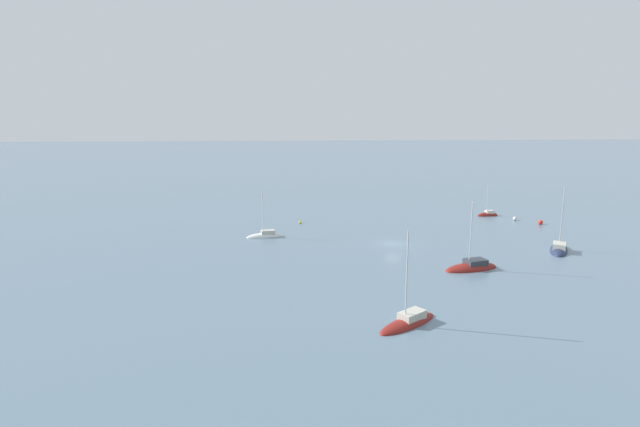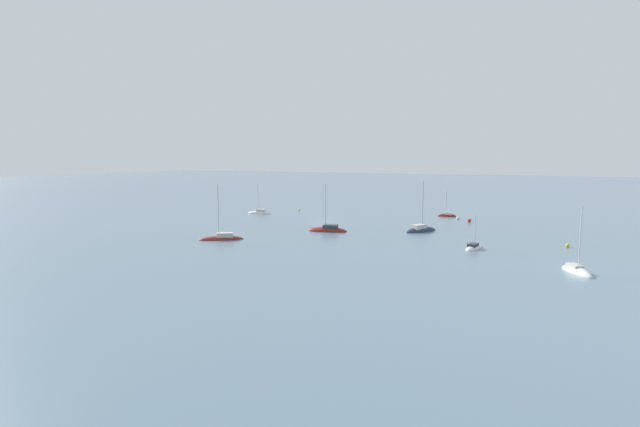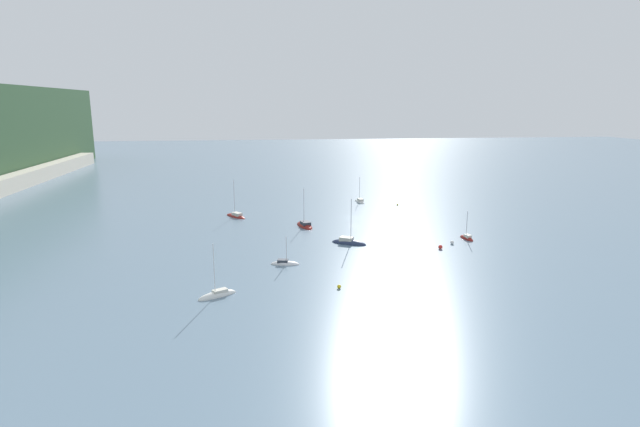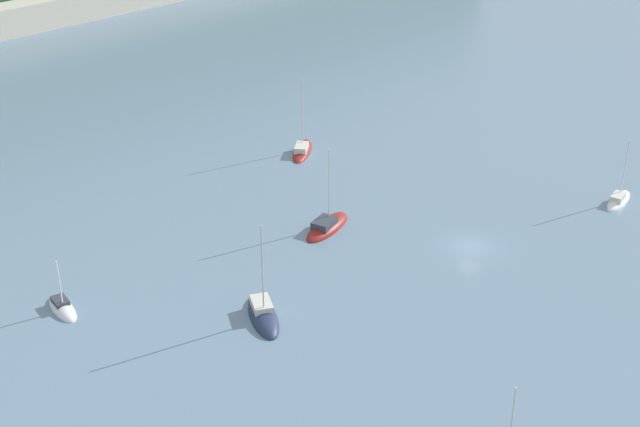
{
  "view_description": "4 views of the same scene",
  "coord_description": "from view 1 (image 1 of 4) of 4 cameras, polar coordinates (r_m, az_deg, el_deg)",
  "views": [
    {
      "loc": [
        17.44,
        76.63,
        20.79
      ],
      "look_at": [
        11.24,
        -8.43,
        3.46
      ],
      "focal_mm": 28.0,
      "sensor_mm": 36.0,
      "label": 1
    },
    {
      "loc": [
        -48.42,
        102.28,
        14.93
      ],
      "look_at": [
        1.58,
        -2.17,
        1.41
      ],
      "focal_mm": 28.0,
      "sensor_mm": 36.0,
      "label": 2
    },
    {
      "loc": [
        -125.52,
        25.73,
        29.21
      ],
      "look_at": [
        0.2,
        8.91,
        1.36
      ],
      "focal_mm": 28.0,
      "sensor_mm": 36.0,
      "label": 3
    },
    {
      "loc": [
        -70.0,
        -45.97,
        46.55
      ],
      "look_at": [
        -8.9,
        13.66,
        2.32
      ],
      "focal_mm": 50.0,
      "sensor_mm": 36.0,
      "label": 4
    }
  ],
  "objects": [
    {
      "name": "sailboat_3",
      "position": [
        51.76,
        10.04,
        -12.21
      ],
      "size": [
        7.66,
        6.44,
        10.43
      ],
      "rotation": [
        0.0,
        0.0,
        0.63
      ],
      "color": "maroon",
      "rests_on": "ground_plane"
    },
    {
      "name": "mooring_buoy_0",
      "position": [
        104.86,
        21.39,
        -0.54
      ],
      "size": [
        0.77,
        0.77,
        0.77
      ],
      "color": "white",
      "rests_on": "ground_plane"
    },
    {
      "name": "mooring_buoy_3",
      "position": [
        95.02,
        -2.28,
        -1.01
      ],
      "size": [
        0.5,
        0.5,
        0.5
      ],
      "color": "yellow",
      "rests_on": "ground_plane"
    },
    {
      "name": "sailboat_1",
      "position": [
        70.8,
        16.94,
        -6.01
      ],
      "size": [
        8.29,
        4.63,
        10.2
      ],
      "rotation": [
        0.0,
        0.0,
        0.26
      ],
      "color": "maroon",
      "rests_on": "ground_plane"
    },
    {
      "name": "ground_plane",
      "position": [
        81.29,
        8.38,
        -3.46
      ],
      "size": [
        600.0,
        600.0,
        0.0
      ],
      "primitive_type": "plane",
      "color": "slate"
    },
    {
      "name": "mooring_buoy_1",
      "position": [
        102.95,
        23.89,
        -0.92
      ],
      "size": [
        0.87,
        0.87,
        0.87
      ],
      "color": "red",
      "rests_on": "ground_plane"
    },
    {
      "name": "sailboat_0",
      "position": [
        84.64,
        25.63,
        -3.8
      ],
      "size": [
        6.07,
        7.92,
        10.79
      ],
      "rotation": [
        0.0,
        0.0,
        4.18
      ],
      "color": "#232D4C",
      "rests_on": "ground_plane"
    },
    {
      "name": "sailboat_6",
      "position": [
        107.78,
        18.62,
        -0.19
      ],
      "size": [
        4.76,
        2.24,
        7.01
      ],
      "rotation": [
        0.0,
        0.0,
        0.17
      ],
      "color": "maroon",
      "rests_on": "ground_plane"
    },
    {
      "name": "sailboat_4",
      "position": [
        85.31,
        -6.26,
        -2.61
      ],
      "size": [
        6.56,
        2.88,
        8.5
      ],
      "rotation": [
        0.0,
        0.0,
        0.17
      ],
      "color": "white",
      "rests_on": "ground_plane"
    }
  ]
}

